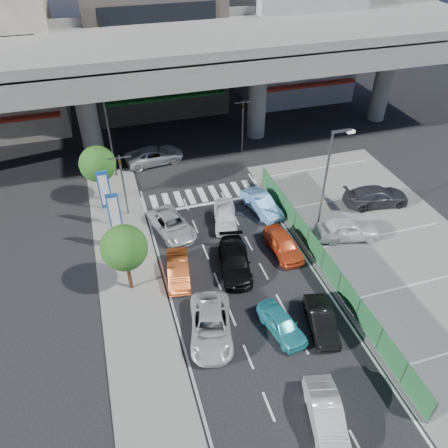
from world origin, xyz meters
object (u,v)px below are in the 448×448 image
object	(u,v)px
signboard_far	(105,191)
sedan_white_mid_left	(211,326)
street_lamp_right	(328,174)
hatch_white_back_mid	(326,415)
parked_sedan_white	(347,229)
traffic_light_left	(121,171)
traffic_light_right	(243,113)
signboard_near	(115,214)
tree_far	(98,164)
taxi_orange_left	(178,270)
sedan_black_mid	(235,261)
taxi_teal_mid	(282,324)
hatch_black_mid_right	(321,321)
tree_near	(124,248)
traffic_cone	(322,227)
taxi_orange_right	(284,244)
wagon_silver_front_left	(172,225)
crossing_wagon_silver	(154,155)
parked_sedan_dgrey	(376,196)
kei_truck_front_right	(261,204)
sedan_white_front_mid	(225,216)

from	to	relation	value
signboard_far	sedan_white_mid_left	xyz separation A→B (m)	(4.48, -11.91, -2.37)
street_lamp_right	hatch_white_back_mid	size ratio (longest dim) A/B	1.99
signboard_far	parked_sedan_white	world-z (taller)	signboard_far
traffic_light_left	traffic_light_right	world-z (taller)	same
signboard_near	tree_far	distance (m)	6.54
taxi_orange_left	sedan_black_mid	world-z (taller)	sedan_black_mid
signboard_far	taxi_teal_mid	bearing A→B (deg)	-56.95
hatch_black_mid_right	sedan_black_mid	bearing A→B (deg)	129.80
traffic_light_left	sedan_black_mid	bearing A→B (deg)	-53.59
taxi_orange_left	tree_near	bearing A→B (deg)	-169.02
traffic_light_left	traffic_light_right	size ratio (longest dim) A/B	1.00
street_lamp_right	traffic_cone	xyz separation A→B (m)	(0.01, -0.31, -4.34)
traffic_light_left	taxi_orange_left	size ratio (longest dim) A/B	1.34
signboard_far	hatch_black_mid_right	bearing A→B (deg)	-51.41
taxi_orange_right	wagon_silver_front_left	world-z (taller)	taxi_orange_right
sedan_white_mid_left	parked_sedan_white	size ratio (longest dim) A/B	1.10
traffic_cone	taxi_teal_mid	bearing A→B (deg)	-130.21
hatch_black_mid_right	wagon_silver_front_left	world-z (taller)	wagon_silver_front_left
traffic_light_right	wagon_silver_front_left	bearing A→B (deg)	-131.15
traffic_light_right	parked_sedan_white	bearing A→B (deg)	-78.14
signboard_near	crossing_wagon_silver	size ratio (longest dim) A/B	0.89
sedan_white_mid_left	parked_sedan_dgrey	size ratio (longest dim) A/B	0.96
parked_sedan_white	sedan_white_mid_left	bearing A→B (deg)	126.38
sedan_white_mid_left	taxi_orange_left	xyz separation A→B (m)	(-0.80, 5.04, -0.05)
sedan_black_mid	hatch_white_back_mid	bearing A→B (deg)	-75.07
signboard_far	sedan_black_mid	world-z (taller)	signboard_far
signboard_far	tree_far	size ratio (longest dim) A/B	0.98
parked_sedan_white	parked_sedan_dgrey	size ratio (longest dim) A/B	0.87
signboard_near	sedan_white_mid_left	world-z (taller)	signboard_near
signboard_far	tree_near	xyz separation A→B (m)	(0.60, -6.99, 0.32)
signboard_near	sedan_black_mid	bearing A→B (deg)	-30.73
parked_sedan_dgrey	street_lamp_right	bearing A→B (deg)	112.92
traffic_light_left	taxi_orange_left	distance (m)	8.84
taxi_orange_right	crossing_wagon_silver	distance (m)	16.37
taxi_orange_left	crossing_wagon_silver	world-z (taller)	crossing_wagon_silver
street_lamp_right	traffic_cone	distance (m)	4.35
street_lamp_right	taxi_teal_mid	distance (m)	10.97
tree_near	hatch_white_back_mid	world-z (taller)	tree_near
hatch_black_mid_right	parked_sedan_dgrey	size ratio (longest dim) A/B	0.73
hatch_black_mid_right	parked_sedan_white	xyz separation A→B (m)	(5.51, 6.84, 0.21)
street_lamp_right	crossing_wagon_silver	world-z (taller)	street_lamp_right
tree_far	wagon_silver_front_left	world-z (taller)	tree_far
sedan_white_mid_left	taxi_teal_mid	xyz separation A→B (m)	(3.90, -0.96, -0.07)
traffic_light_right	taxi_teal_mid	world-z (taller)	traffic_light_right
traffic_light_left	parked_sedan_dgrey	world-z (taller)	traffic_light_left
sedan_black_mid	kei_truck_front_right	distance (m)	6.92
sedan_white_front_mid	hatch_white_back_mid	bearing A→B (deg)	-76.43
signboard_far	kei_truck_front_right	distance (m)	11.79
traffic_light_left	street_lamp_right	size ratio (longest dim) A/B	0.65
taxi_orange_right	wagon_silver_front_left	bearing A→B (deg)	143.62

